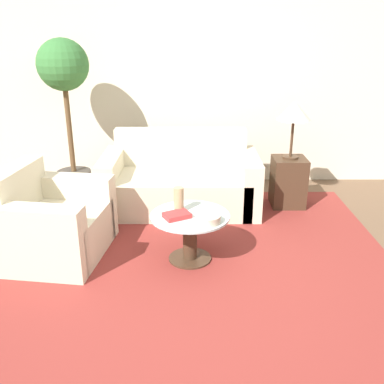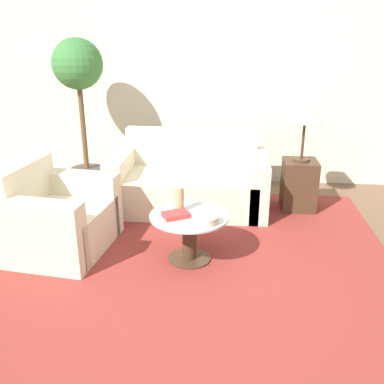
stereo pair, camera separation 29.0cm
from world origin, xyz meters
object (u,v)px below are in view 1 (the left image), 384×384
(vase, at_px, (181,200))
(bowl, at_px, (210,219))
(armchair, at_px, (51,225))
(potted_plant, at_px, (68,93))
(coffee_table, at_px, (192,231))
(sofa_main, at_px, (182,183))
(book_stack, at_px, (179,215))
(table_lamp, at_px, (296,113))

(vase, bearing_deg, bowl, -42.93)
(armchair, relative_size, vase, 4.81)
(potted_plant, bearing_deg, coffee_table, -47.84)
(armchair, bearing_deg, sofa_main, -37.60)
(armchair, height_order, coffee_table, armchair)
(bowl, bearing_deg, armchair, 168.83)
(vase, distance_m, book_stack, 0.16)
(vase, bearing_deg, coffee_table, -36.37)
(table_lamp, bearing_deg, vase, -135.48)
(armchair, distance_m, table_lamp, 2.78)
(armchair, height_order, potted_plant, potted_plant)
(coffee_table, bearing_deg, armchair, 174.51)
(bowl, bearing_deg, book_stack, 158.39)
(potted_plant, distance_m, bowl, 2.46)
(table_lamp, distance_m, potted_plant, 2.56)
(sofa_main, distance_m, bowl, 1.46)
(sofa_main, height_order, armchair, sofa_main)
(table_lamp, bearing_deg, book_stack, -132.93)
(vase, distance_m, bowl, 0.35)
(coffee_table, height_order, bowl, bowl)
(coffee_table, xyz_separation_m, potted_plant, (-1.42, 1.57, 0.97))
(sofa_main, distance_m, vase, 1.23)
(armchair, distance_m, bowl, 1.46)
(table_lamp, relative_size, potted_plant, 0.34)
(coffee_table, relative_size, potted_plant, 0.37)
(table_lamp, bearing_deg, armchair, -154.30)
(sofa_main, bearing_deg, bowl, -79.42)
(armchair, distance_m, potted_plant, 1.75)
(coffee_table, bearing_deg, vase, 143.63)
(armchair, bearing_deg, potted_plant, 13.45)
(armchair, bearing_deg, bowl, -93.57)
(sofa_main, height_order, vase, sofa_main)
(bowl, bearing_deg, table_lamp, 55.76)
(armchair, bearing_deg, vase, -84.84)
(sofa_main, xyz_separation_m, potted_plant, (-1.30, 0.30, 0.97))
(book_stack, bearing_deg, armchair, 143.30)
(potted_plant, xyz_separation_m, bowl, (1.57, -1.72, -0.78))
(armchair, height_order, vase, armchair)
(bowl, bearing_deg, sofa_main, 100.58)
(sofa_main, distance_m, coffee_table, 1.27)
(sofa_main, height_order, coffee_table, sofa_main)
(book_stack, bearing_deg, bowl, -49.62)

